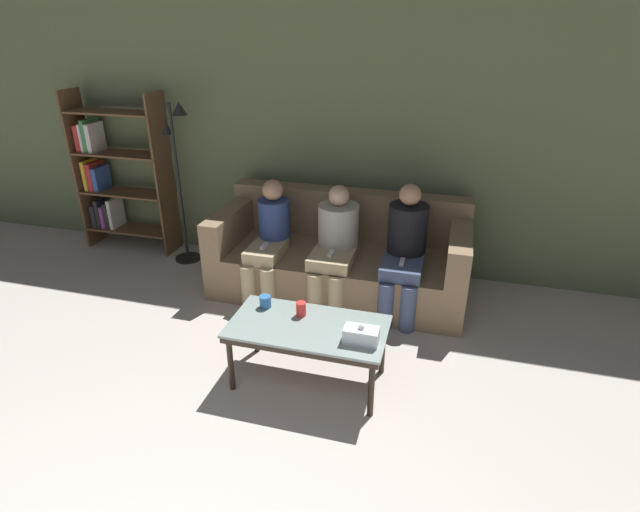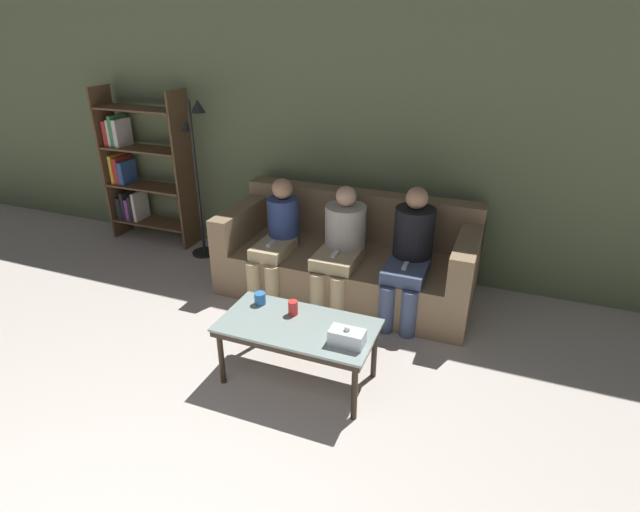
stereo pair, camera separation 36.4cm
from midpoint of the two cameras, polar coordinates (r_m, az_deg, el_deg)
wall_back at (r=4.75m, az=8.04°, el=13.19°), size 12.00×0.06×2.60m
couch at (r=4.56m, az=5.58°, el=-0.41°), size 2.24×0.97×0.85m
coffee_table at (r=3.36m, az=0.58°, el=-8.54°), size 1.05×0.54×0.45m
cup_near_left at (r=3.41m, az=-0.05°, el=-6.01°), size 0.07×0.07×0.10m
cup_near_right at (r=3.55m, az=-3.96°, el=-4.94°), size 0.08×0.08×0.09m
tissue_box at (r=3.14m, az=6.47°, el=-9.29°), size 0.22×0.12×0.13m
bookshelf at (r=5.82m, az=-18.44°, el=9.24°), size 0.99×0.32×1.66m
standing_lamp at (r=5.15m, az=-11.90°, el=10.25°), size 0.31×0.26×1.61m
seated_person_left_end at (r=4.44m, az=-2.55°, el=2.21°), size 0.31×0.64×1.03m
seated_person_mid_left at (r=4.27m, az=4.90°, el=1.42°), size 0.35×0.67×1.03m
seated_person_mid_right at (r=4.15m, az=12.75°, el=0.44°), size 0.33×0.66×1.09m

